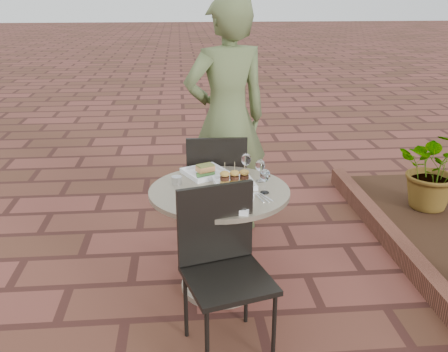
{
  "coord_description": "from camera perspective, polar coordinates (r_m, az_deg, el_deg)",
  "views": [
    {
      "loc": [
        -0.03,
        -3.04,
        1.93
      ],
      "look_at": [
        0.23,
        -0.1,
        0.82
      ],
      "focal_mm": 40.0,
      "sensor_mm": 36.0,
      "label": 1
    }
  ],
  "objects": [
    {
      "name": "potted_plant_a",
      "position": [
        4.81,
        23.06,
        0.76
      ],
      "size": [
        0.83,
        0.78,
        0.74
      ],
      "primitive_type": "imported",
      "rotation": [
        0.0,
        0.0,
        -0.37
      ],
      "color": "#33662D",
      "rests_on": "mulch_bed"
    },
    {
      "name": "wine_glass_mid",
      "position": [
        3.38,
        2.55,
        1.84
      ],
      "size": [
        0.07,
        0.07,
        0.16
      ],
      "color": "white",
      "rests_on": "cafe_table"
    },
    {
      "name": "plate_tuna",
      "position": [
        2.94,
        0.54,
        -3.06
      ],
      "size": [
        0.34,
        0.34,
        0.03
      ],
      "rotation": [
        0.0,
        0.0,
        -0.27
      ],
      "color": "white",
      "rests_on": "cafe_table"
    },
    {
      "name": "cutlery_set",
      "position": [
        3.07,
        4.44,
        -2.43
      ],
      "size": [
        0.13,
        0.19,
        0.0
      ],
      "primitive_type": null,
      "rotation": [
        0.0,
        0.0,
        0.34
      ],
      "color": "silver",
      "rests_on": "cafe_table"
    },
    {
      "name": "diner",
      "position": [
        3.99,
        0.31,
        6.46
      ],
      "size": [
        0.8,
        0.64,
        1.91
      ],
      "primitive_type": "imported",
      "rotation": [
        0.0,
        0.0,
        3.43
      ],
      "color": "#505D33",
      "rests_on": "ground"
    },
    {
      "name": "wine_glass_right",
      "position": [
        3.1,
        4.72,
        -0.03
      ],
      "size": [
        0.07,
        0.07,
        0.16
      ],
      "color": "white",
      "rests_on": "cafe_table"
    },
    {
      "name": "cafe_table",
      "position": [
        3.28,
        -0.52,
        -5.52
      ],
      "size": [
        0.9,
        0.9,
        0.73
      ],
      "color": "gray",
      "rests_on": "ground"
    },
    {
      "name": "chair_near",
      "position": [
        2.78,
        -0.2,
        -9.11
      ],
      "size": [
        0.54,
        0.54,
        0.93
      ],
      "rotation": [
        0.0,
        0.0,
        0.28
      ],
      "color": "black",
      "rests_on": "ground"
    },
    {
      "name": "chair_far",
      "position": [
        3.79,
        -0.88,
        -0.73
      ],
      "size": [
        0.45,
        0.45,
        0.93
      ],
      "rotation": [
        0.0,
        0.0,
        3.11
      ],
      "color": "black",
      "rests_on": "ground"
    },
    {
      "name": "plate_sliders",
      "position": [
        3.23,
        1.21,
        -0.49
      ],
      "size": [
        0.28,
        0.28,
        0.16
      ],
      "rotation": [
        0.0,
        0.0,
        0.13
      ],
      "color": "white",
      "rests_on": "cafe_table"
    },
    {
      "name": "ground",
      "position": [
        3.59,
        -3.82,
        -11.89
      ],
      "size": [
        60.0,
        60.0,
        0.0
      ],
      "primitive_type": "plane",
      "color": "brown",
      "rests_on": "ground"
    },
    {
      "name": "planter_curb",
      "position": [
        4.15,
        18.9,
        -7.15
      ],
      "size": [
        0.12,
        3.0,
        0.15
      ],
      "primitive_type": "cube",
      "color": "brown",
      "rests_on": "ground"
    },
    {
      "name": "steel_ramekin",
      "position": [
        3.27,
        -5.43,
        -0.48
      ],
      "size": [
        0.07,
        0.07,
        0.05
      ],
      "primitive_type": "cylinder",
      "rotation": [
        0.0,
        0.0,
        -0.02
      ],
      "color": "silver",
      "rests_on": "cafe_table"
    },
    {
      "name": "wine_glass_far",
      "position": [
        3.29,
        4.15,
        1.15
      ],
      "size": [
        0.06,
        0.06,
        0.15
      ],
      "color": "white",
      "rests_on": "cafe_table"
    },
    {
      "name": "plate_salmon",
      "position": [
        3.43,
        -2.14,
        0.48
      ],
      "size": [
        0.35,
        0.35,
        0.07
      ],
      "rotation": [
        0.0,
        0.0,
        0.45
      ],
      "color": "white",
      "rests_on": "cafe_table"
    }
  ]
}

